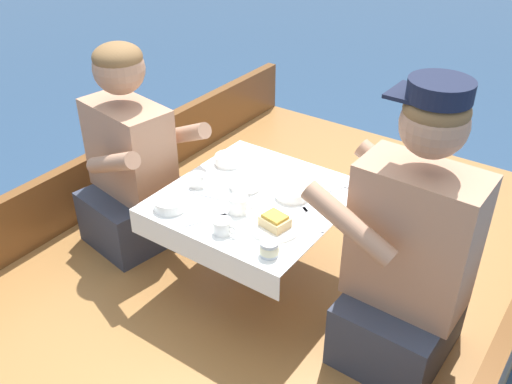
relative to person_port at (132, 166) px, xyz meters
The scene contains 22 objects.
ground_plane 0.95m from the person_port, 10.70° to the left, with size 60.00×60.00×0.00m, color navy.
boat_deck 0.85m from the person_port, 10.70° to the left, with size 2.06×3.09×0.31m, color #9E6B38.
gunwale_port 0.44m from the person_port, 161.29° to the left, with size 0.06×3.09×0.31m, color brown.
gunwale_starboard 1.66m from the person_port, ahead, with size 0.06×3.09×0.31m, color brown.
cockpit_table 0.64m from the person_port, ahead, with size 0.68×0.71×0.43m.
person_port is the anchor object (origin of this frame).
person_starboard 1.29m from the person_port, ahead, with size 0.53×0.45×1.06m.
plate_sandwich 0.83m from the person_port, ahead, with size 0.19×0.19×0.01m.
plate_bread 0.60m from the person_port, 27.27° to the left, with size 0.17×0.17×0.01m.
sandwich 0.83m from the person_port, ahead, with size 0.11×0.09×0.05m.
bowl_port_near 0.78m from the person_port, ahead, with size 0.14×0.14×0.04m.
bowl_starboard_near 0.48m from the person_port, 25.86° to the right, with size 0.13×0.13×0.04m.
bowl_center_far 0.45m from the person_port, 26.80° to the left, with size 0.12×0.12×0.04m.
bowl_port_far 0.58m from the person_port, ahead, with size 0.13×0.13×0.04m.
coffee_cup_port 0.41m from the person_port, ahead, with size 0.09×0.06×0.06m.
coffee_cup_starboard 0.72m from the person_port, 17.56° to the right, with size 0.10×0.07×0.05m.
coffee_cup_center 0.66m from the person_port, ahead, with size 0.10×0.07×0.06m.
tin_can 0.92m from the person_port, 14.31° to the right, with size 0.07×0.07×0.05m.
utensil_fork_port 0.90m from the person_port, ahead, with size 0.15×0.11×0.00m.
utensil_knife_port 0.49m from the person_port, ahead, with size 0.17×0.05×0.00m.
utensil_spoon_center 0.92m from the person_port, 17.72° to the left, with size 0.10×0.16×0.01m.
utensil_fork_starboard 0.62m from the person_port, 16.97° to the right, with size 0.10×0.16×0.00m.
Camera 1 is at (1.09, -1.62, 1.95)m, focal length 40.00 mm.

